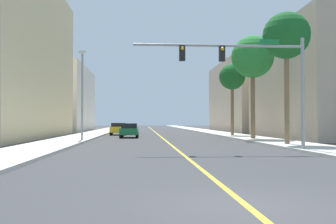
{
  "coord_description": "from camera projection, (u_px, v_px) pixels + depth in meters",
  "views": [
    {
      "loc": [
        -2.1,
        -7.5,
        1.69
      ],
      "look_at": [
        -0.28,
        18.39,
        2.31
      ],
      "focal_mm": 40.57,
      "sensor_mm": 36.0,
      "label": 1
    }
  ],
  "objects": [
    {
      "name": "ground",
      "position": [
        157.0,
        134.0,
        49.47
      ],
      "size": [
        192.0,
        192.0,
        0.0
      ],
      "primitive_type": "plane",
      "color": "#38383A"
    },
    {
      "name": "sidewalk_left",
      "position": [
        93.0,
        134.0,
        48.89
      ],
      "size": [
        3.59,
        168.0,
        0.15
      ],
      "primitive_type": "cube",
      "color": "beige",
      "rests_on": "ground"
    },
    {
      "name": "sidewalk_right",
      "position": [
        220.0,
        133.0,
        50.05
      ],
      "size": [
        3.59,
        168.0,
        0.15
      ],
      "primitive_type": "cube",
      "color": "beige",
      "rests_on": "ground"
    },
    {
      "name": "lane_marking_center",
      "position": [
        157.0,
        134.0,
        49.47
      ],
      "size": [
        0.16,
        144.0,
        0.01
      ],
      "primitive_type": "cube",
      "color": "yellow",
      "rests_on": "ground"
    },
    {
      "name": "building_left_far",
      "position": [
        56.0,
        99.0,
        64.34
      ],
      "size": [
        10.65,
        21.33,
        10.71
      ],
      "primitive_type": "cube",
      "color": "silver",
      "rests_on": "ground"
    },
    {
      "name": "building_right_far",
      "position": [
        257.0,
        96.0,
        63.43
      ],
      "size": [
        11.77,
        24.66,
        11.63
      ],
      "primitive_type": "cube",
      "color": "tan",
      "rests_on": "ground"
    },
    {
      "name": "traffic_signal_mast",
      "position": [
        251.0,
        67.0,
        20.94
      ],
      "size": [
        9.53,
        0.36,
        6.19
      ],
      "color": "gray",
      "rests_on": "sidewalk_right"
    },
    {
      "name": "street_lamp",
      "position": [
        82.0,
        90.0,
        31.29
      ],
      "size": [
        0.56,
        0.28,
        7.36
      ],
      "color": "gray",
      "rests_on": "sidewalk_left"
    },
    {
      "name": "palm_near",
      "position": [
        286.0,
        37.0,
        25.96
      ],
      "size": [
        3.2,
        3.2,
        9.01
      ],
      "color": "brown",
      "rests_on": "sidewalk_right"
    },
    {
      "name": "palm_mid",
      "position": [
        253.0,
        58.0,
        33.98
      ],
      "size": [
        3.79,
        3.79,
        9.22
      ],
      "color": "brown",
      "rests_on": "sidewalk_right"
    },
    {
      "name": "palm_far",
      "position": [
        232.0,
        78.0,
        42.0
      ],
      "size": [
        2.88,
        2.88,
        7.91
      ],
      "color": "brown",
      "rests_on": "sidewalk_right"
    },
    {
      "name": "car_green",
      "position": [
        129.0,
        130.0,
        38.64
      ],
      "size": [
        1.87,
        3.92,
        1.46
      ],
      "rotation": [
        0.0,
        0.0,
        -0.02
      ],
      "color": "#196638",
      "rests_on": "ground"
    },
    {
      "name": "car_gray",
      "position": [
        131.0,
        128.0,
        54.59
      ],
      "size": [
        1.96,
        4.26,
        1.35
      ],
      "rotation": [
        0.0,
        0.0,
        -0.04
      ],
      "color": "slate",
      "rests_on": "ground"
    },
    {
      "name": "car_yellow",
      "position": [
        118.0,
        129.0,
        46.13
      ],
      "size": [
        2.02,
        3.97,
        1.47
      ],
      "rotation": [
        0.0,
        0.0,
        3.16
      ],
      "color": "gold",
      "rests_on": "ground"
    }
  ]
}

